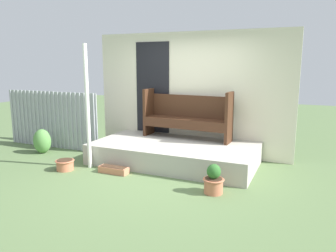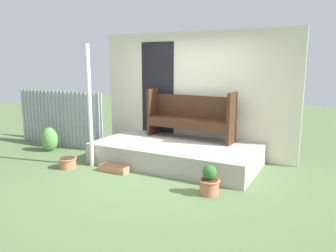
{
  "view_description": "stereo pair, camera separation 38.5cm",
  "coord_description": "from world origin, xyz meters",
  "px_view_note": "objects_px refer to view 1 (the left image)",
  "views": [
    {
      "loc": [
        2.39,
        -4.95,
        1.94
      ],
      "look_at": [
        0.09,
        0.29,
        0.85
      ],
      "focal_mm": 35.0,
      "sensor_mm": 36.0,
      "label": 1
    },
    {
      "loc": [
        2.74,
        -4.78,
        1.94
      ],
      "look_at": [
        0.09,
        0.29,
        0.85
      ],
      "focal_mm": 35.0,
      "sensor_mm": 36.0,
      "label": 2
    }
  ],
  "objects_px": {
    "support_post": "(87,107)",
    "flower_pot_left": "(65,164)",
    "bench": "(187,114)",
    "shrub_by_fence": "(42,141)",
    "planter_box_rect": "(114,170)",
    "flower_pot_middle": "(214,181)"
  },
  "relations": [
    {
      "from": "flower_pot_left",
      "to": "planter_box_rect",
      "type": "distance_m",
      "value": 0.94
    },
    {
      "from": "flower_pot_middle",
      "to": "shrub_by_fence",
      "type": "relative_size",
      "value": 0.86
    },
    {
      "from": "bench",
      "to": "shrub_by_fence",
      "type": "bearing_deg",
      "value": -157.84
    },
    {
      "from": "flower_pot_left",
      "to": "flower_pot_middle",
      "type": "height_order",
      "value": "flower_pot_middle"
    },
    {
      "from": "flower_pot_left",
      "to": "shrub_by_fence",
      "type": "relative_size",
      "value": 0.65
    },
    {
      "from": "support_post",
      "to": "planter_box_rect",
      "type": "distance_m",
      "value": 1.24
    },
    {
      "from": "planter_box_rect",
      "to": "shrub_by_fence",
      "type": "height_order",
      "value": "shrub_by_fence"
    },
    {
      "from": "bench",
      "to": "planter_box_rect",
      "type": "height_order",
      "value": "bench"
    },
    {
      "from": "support_post",
      "to": "flower_pot_middle",
      "type": "bearing_deg",
      "value": -6.47
    },
    {
      "from": "shrub_by_fence",
      "to": "flower_pot_middle",
      "type": "bearing_deg",
      "value": -9.72
    },
    {
      "from": "bench",
      "to": "flower_pot_left",
      "type": "height_order",
      "value": "bench"
    },
    {
      "from": "bench",
      "to": "flower_pot_left",
      "type": "relative_size",
      "value": 5.41
    },
    {
      "from": "support_post",
      "to": "bench",
      "type": "bearing_deg",
      "value": 45.38
    },
    {
      "from": "planter_box_rect",
      "to": "shrub_by_fence",
      "type": "distance_m",
      "value": 2.25
    },
    {
      "from": "flower_pot_left",
      "to": "planter_box_rect",
      "type": "xyz_separation_m",
      "value": [
        0.92,
        0.22,
        -0.05
      ]
    },
    {
      "from": "support_post",
      "to": "flower_pot_left",
      "type": "relative_size",
      "value": 6.57
    },
    {
      "from": "flower_pot_middle",
      "to": "planter_box_rect",
      "type": "distance_m",
      "value": 1.92
    },
    {
      "from": "support_post",
      "to": "planter_box_rect",
      "type": "height_order",
      "value": "support_post"
    },
    {
      "from": "support_post",
      "to": "bench",
      "type": "height_order",
      "value": "support_post"
    },
    {
      "from": "support_post",
      "to": "flower_pot_left",
      "type": "bearing_deg",
      "value": -134.96
    },
    {
      "from": "flower_pot_left",
      "to": "flower_pot_middle",
      "type": "relative_size",
      "value": 0.76
    },
    {
      "from": "flower_pot_middle",
      "to": "shrub_by_fence",
      "type": "height_order",
      "value": "shrub_by_fence"
    }
  ]
}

